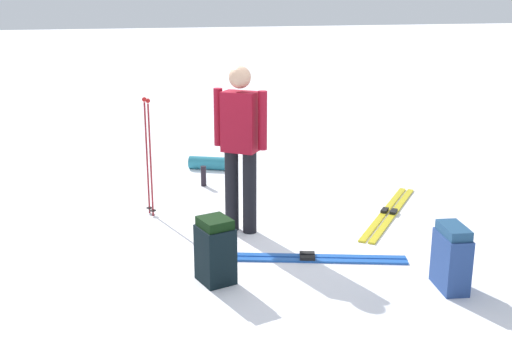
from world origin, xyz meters
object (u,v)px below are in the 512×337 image
at_px(ski_pair_near, 307,258).
at_px(sleeping_mat_rolled, 209,163).
at_px(thermos_bottle, 204,176).
at_px(backpack_large_dark, 215,251).
at_px(ski_poles_planted_near, 148,151).
at_px(backpack_bright, 451,258).
at_px(skier_standing, 240,141).
at_px(ski_pair_far, 389,213).

relative_size(ski_pair_near, sleeping_mat_rolled, 3.26).
bearing_deg(thermos_bottle, sleeping_mat_rolled, -15.89).
height_order(backpack_large_dark, sleeping_mat_rolled, backpack_large_dark).
bearing_deg(backpack_large_dark, ski_poles_planted_near, 11.02).
bearing_deg(ski_pair_near, backpack_bright, -132.26).
relative_size(ski_poles_planted_near, sleeping_mat_rolled, 2.38).
bearing_deg(skier_standing, backpack_bright, -141.64).
distance_m(ski_poles_planted_near, sleeping_mat_rolled, 2.03).
bearing_deg(skier_standing, sleeping_mat_rolled, -3.02).
xyz_separation_m(ski_pair_far, ski_poles_planted_near, (0.67, 2.57, 0.71)).
distance_m(backpack_bright, ski_poles_planted_near, 3.35).
bearing_deg(backpack_bright, ski_pair_far, -11.07).
bearing_deg(backpack_bright, backpack_large_dark, 71.20).
bearing_deg(backpack_bright, ski_poles_planted_near, 41.84).
distance_m(ski_pair_near, sleeping_mat_rolled, 3.29).
relative_size(ski_pair_far, backpack_large_dark, 2.76).
height_order(backpack_large_dark, thermos_bottle, backpack_large_dark).
relative_size(backpack_large_dark, ski_poles_planted_near, 0.44).
xyz_separation_m(ski_poles_planted_near, thermos_bottle, (0.91, -0.76, -0.60)).
bearing_deg(skier_standing, ski_poles_planted_near, 48.63).
xyz_separation_m(skier_standing, thermos_bottle, (1.65, 0.09, -0.82)).
distance_m(ski_pair_far, thermos_bottle, 2.40).
height_order(ski_pair_near, sleeping_mat_rolled, sleeping_mat_rolled).
height_order(ski_pair_far, sleeping_mat_rolled, sleeping_mat_rolled).
relative_size(skier_standing, ski_pair_far, 1.08).
distance_m(skier_standing, backpack_large_dark, 1.38).
bearing_deg(ski_pair_far, backpack_large_dark, 117.93).
xyz_separation_m(ski_pair_near, thermos_bottle, (2.52, 0.51, 0.12)).
bearing_deg(sleeping_mat_rolled, backpack_large_dark, 170.05).
relative_size(ski_pair_far, sleeping_mat_rolled, 2.87).
bearing_deg(backpack_large_dark, ski_pair_near, -75.90).
distance_m(ski_pair_near, backpack_bright, 1.30).
relative_size(ski_poles_planted_near, thermos_bottle, 5.03).
xyz_separation_m(backpack_bright, thermos_bottle, (3.38, 1.46, -0.14)).
distance_m(ski_pair_near, thermos_bottle, 2.57).
distance_m(skier_standing, ski_pair_near, 1.35).
relative_size(skier_standing, ski_poles_planted_near, 1.30).
distance_m(backpack_bright, thermos_bottle, 3.68).
bearing_deg(backpack_bright, sleeping_mat_rolled, 16.71).
relative_size(ski_pair_near, ski_pair_far, 1.14).
bearing_deg(ski_poles_planted_near, skier_standing, -131.37).
bearing_deg(backpack_bright, thermos_bottle, 23.31).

